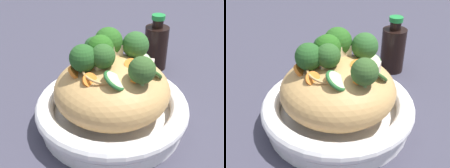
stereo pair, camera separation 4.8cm
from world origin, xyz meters
TOP-DOWN VIEW (x-y plane):
  - ground_plane at (0.00, 0.00)m, footprint 3.00×3.00m
  - serving_bowl at (0.00, 0.00)m, footprint 0.27×0.27m
  - noodle_heap at (0.00, 0.00)m, footprint 0.20×0.20m
  - broccoli_florets at (0.00, -0.02)m, footprint 0.15×0.14m
  - carrot_coins at (-0.00, 0.02)m, footprint 0.13×0.08m
  - zucchini_slices at (-0.04, -0.01)m, footprint 0.10×0.16m
  - chicken_chunks at (-0.00, -0.02)m, footprint 0.11×0.09m
  - soy_sauce_bottle at (-0.09, -0.22)m, footprint 0.06×0.06m

SIDE VIEW (x-z plane):
  - ground_plane at x=0.00m, z-range 0.00..0.00m
  - serving_bowl at x=0.00m, z-range 0.00..0.06m
  - soy_sauce_bottle at x=-0.09m, z-range -0.01..0.12m
  - noodle_heap at x=0.00m, z-range 0.02..0.12m
  - zucchini_slices at x=-0.04m, z-range 0.09..0.13m
  - carrot_coins at x=0.00m, z-range 0.10..0.13m
  - chicken_chunks at x=0.00m, z-range 0.11..0.14m
  - broccoli_florets at x=0.00m, z-range 0.10..0.17m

